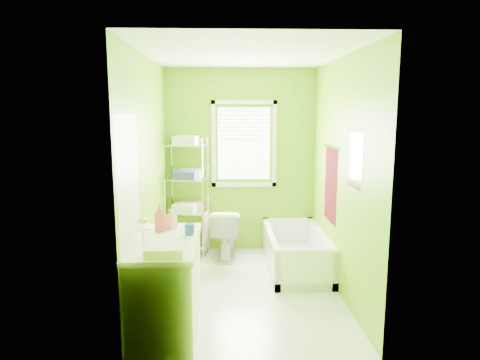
{
  "coord_description": "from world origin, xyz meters",
  "views": [
    {
      "loc": [
        -0.22,
        -4.6,
        2.04
      ],
      "look_at": [
        -0.05,
        0.25,
        1.23
      ],
      "focal_mm": 32.0,
      "sensor_mm": 36.0,
      "label": 1
    }
  ],
  "objects_px": {
    "bathtub": "(296,256)",
    "wire_shelf_unit": "(188,183)",
    "toilet": "(226,233)",
    "vanity": "(166,282)"
  },
  "relations": [
    {
      "from": "bathtub",
      "to": "vanity",
      "type": "xyz_separation_m",
      "value": [
        -1.46,
        -1.5,
        0.3
      ]
    },
    {
      "from": "vanity",
      "to": "wire_shelf_unit",
      "type": "distance_m",
      "value": 2.17
    },
    {
      "from": "bathtub",
      "to": "wire_shelf_unit",
      "type": "distance_m",
      "value": 1.76
    },
    {
      "from": "bathtub",
      "to": "wire_shelf_unit",
      "type": "height_order",
      "value": "wire_shelf_unit"
    },
    {
      "from": "bathtub",
      "to": "toilet",
      "type": "relative_size",
      "value": 2.22
    },
    {
      "from": "bathtub",
      "to": "vanity",
      "type": "relative_size",
      "value": 1.35
    },
    {
      "from": "wire_shelf_unit",
      "to": "bathtub",
      "type": "bearing_deg",
      "value": -22.69
    },
    {
      "from": "vanity",
      "to": "wire_shelf_unit",
      "type": "height_order",
      "value": "wire_shelf_unit"
    },
    {
      "from": "bathtub",
      "to": "toilet",
      "type": "height_order",
      "value": "toilet"
    },
    {
      "from": "toilet",
      "to": "wire_shelf_unit",
      "type": "xyz_separation_m",
      "value": [
        -0.52,
        0.18,
        0.67
      ]
    }
  ]
}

